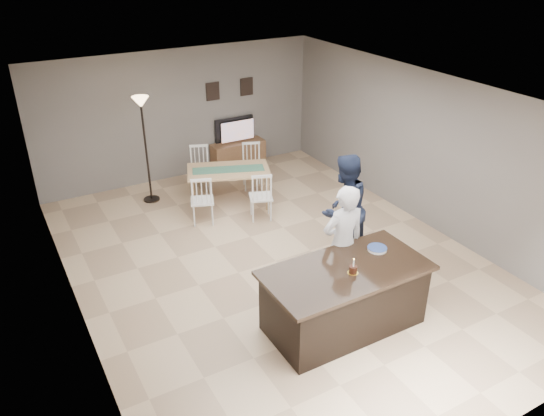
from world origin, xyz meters
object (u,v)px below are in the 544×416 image
tv_console (238,155)px  woman (343,244)px  dining_table (229,176)px  television (236,130)px  man (344,210)px  floor_lamp (143,121)px  kitchen_island (344,297)px  plate_stack (377,249)px  birthday_cake (353,269)px

tv_console → woman: woman is taller
tv_console → dining_table: bearing=-121.8°
television → man: man is taller
dining_table → woman: bearing=-67.2°
woman → man: 1.00m
television → dining_table: 1.89m
floor_lamp → kitchen_island: bearing=-78.2°
man → dining_table: 2.79m
man → plate_stack: size_ratio=6.81×
woman → dining_table: 3.49m
television → plate_stack: television is taller
kitchen_island → tv_console: bearing=77.8°
woman → dining_table: woman is taller
man → floor_lamp: floor_lamp is taller
woman → dining_table: (-0.10, 3.48, -0.28)m
television → birthday_cake: bearing=78.4°
woman → dining_table: size_ratio=0.82×
woman → plate_stack: 0.48m
plate_stack → dining_table: plate_stack is taller
kitchen_island → dining_table: 4.04m
birthday_cake → dining_table: size_ratio=0.10×
tv_console → plate_stack: 5.47m
birthday_cake → tv_console: bearing=78.2°
man → dining_table: size_ratio=0.84×
man → tv_console: bearing=-105.4°
television → dining_table: bearing=59.3°
man → birthday_cake: (-0.94, -1.46, 0.05)m
floor_lamp → plate_stack: bearing=-70.8°
floor_lamp → dining_table: bearing=-35.4°
television → floor_lamp: floor_lamp is taller
tv_console → floor_lamp: 2.67m
kitchen_island → plate_stack: plate_stack is taller
television → birthday_cake: size_ratio=4.22×
tv_console → plate_stack: plate_stack is taller
tv_console → woman: 5.12m
kitchen_island → floor_lamp: size_ratio=1.03×
tv_console → birthday_cake: birthday_cake is taller
television → plate_stack: 5.51m
television → man: size_ratio=0.51×
television → woman: woman is taller
floor_lamp → television: bearing=17.5°
kitchen_island → birthday_cake: bearing=-83.1°
birthday_cake → floor_lamp: (-1.04, 5.05, 0.66)m
woman → television: bearing=-94.8°
woman → birthday_cake: 0.75m
woman → plate_stack: bearing=130.5°
television → man: 4.30m
television → floor_lamp: bearing=17.5°
dining_table → floor_lamp: bearing=165.6°
tv_console → birthday_cake: size_ratio=5.55×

